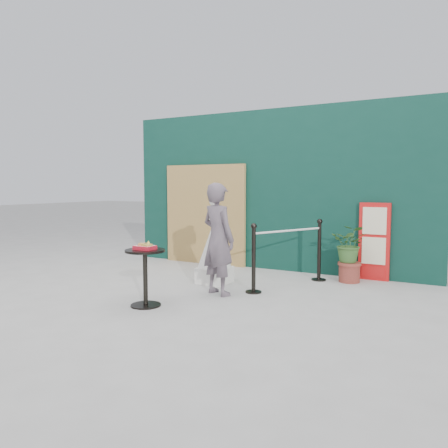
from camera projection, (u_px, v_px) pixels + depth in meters
ground at (180, 308)px, 5.67m from camera, size 60.00×60.00×0.00m
back_wall at (273, 190)px, 8.29m from camera, size 6.00×0.30×3.00m
bamboo_fence at (205, 215)px, 8.82m from camera, size 1.80×0.08×2.00m
woman at (218, 239)px, 6.31m from camera, size 0.69×0.57×1.62m
menu_board at (374, 242)px, 7.28m from camera, size 0.50×0.07×1.30m
statue at (215, 248)px, 7.07m from camera, size 0.55×0.55×1.42m
cafe_table at (145, 269)px, 5.71m from camera, size 0.52×0.52×0.75m
food_basket at (145, 247)px, 5.68m from camera, size 0.26×0.19×0.11m
planter at (350, 249)px, 7.13m from camera, size 0.56×0.48×0.94m
stanchion_barrier at (288, 255)px, 6.85m from camera, size 0.84×1.54×1.03m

